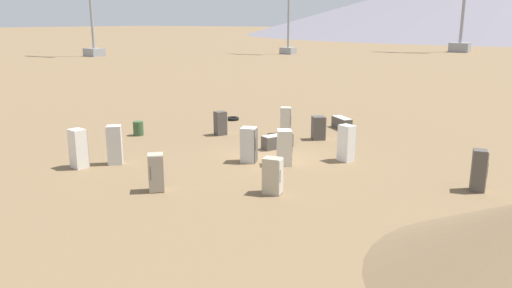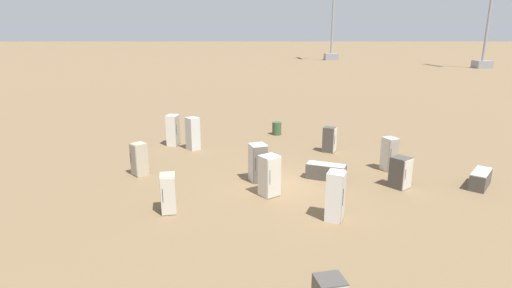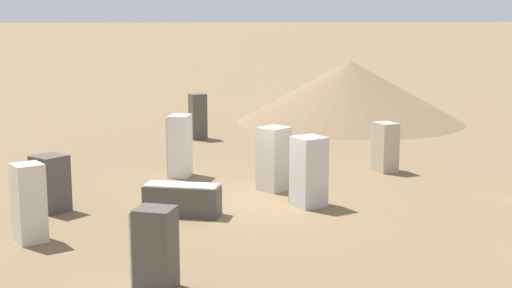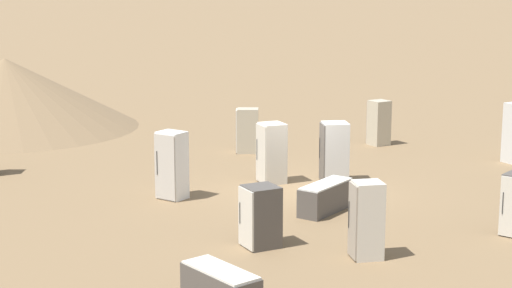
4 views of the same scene
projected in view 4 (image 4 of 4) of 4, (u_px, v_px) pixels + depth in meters
name	position (u px, v px, depth m)	size (l,w,h in m)	color
ground_plane	(307.00, 190.00, 24.28)	(1000.00, 1000.00, 0.00)	brown
dirt_mound	(6.00, 93.00, 33.55)	(10.27, 10.27, 2.76)	#7F6647
discarded_fridge_0	(272.00, 153.00, 24.94)	(0.98, 0.98, 1.77)	beige
discarded_fridge_2	(260.00, 217.00, 19.16)	(1.04, 1.03, 1.40)	#4C4742
discarded_fridge_3	(172.00, 165.00, 23.18)	(0.89, 0.83, 1.85)	white
discarded_fridge_5	(379.00, 123.00, 30.39)	(0.89, 0.89, 1.60)	#B2A88E
discarded_fridge_7	(367.00, 220.00, 18.36)	(0.83, 0.79, 1.70)	beige
discarded_fridge_9	(334.00, 152.00, 25.02)	(0.95, 0.91, 1.78)	silver
discarded_fridge_10	(247.00, 131.00, 29.09)	(0.85, 0.70, 1.52)	#B2A88E
discarded_fridge_11	(326.00, 197.00, 22.00)	(1.27, 1.93, 0.76)	#4C4742
discarded_fridge_12	(221.00, 288.00, 15.72)	(1.73, 1.57, 0.75)	#4C4742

